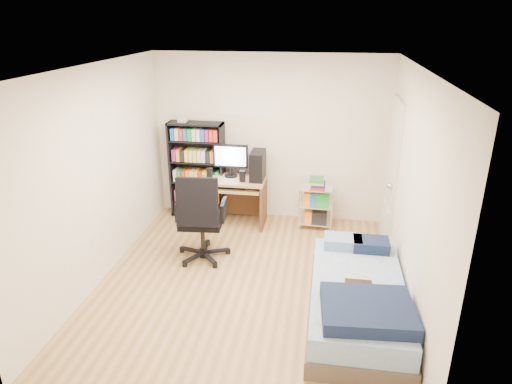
% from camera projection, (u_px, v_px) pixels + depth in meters
% --- Properties ---
extents(room, '(3.58, 4.08, 2.58)m').
position_uv_depth(room, '(247.00, 184.00, 5.01)').
color(room, tan).
rests_on(room, ground).
extents(media_shelf, '(0.84, 0.28, 1.55)m').
position_uv_depth(media_shelf, '(197.00, 169.00, 7.04)').
color(media_shelf, black).
rests_on(media_shelf, room).
extents(computer_desk, '(0.96, 0.56, 1.21)m').
position_uv_depth(computer_desk, '(240.00, 182.00, 6.80)').
color(computer_desk, tan).
rests_on(computer_desk, room).
extents(office_chair, '(0.76, 0.76, 1.19)m').
position_uv_depth(office_chair, '(202.00, 233.00, 5.85)').
color(office_chair, black).
rests_on(office_chair, room).
extents(wire_cart, '(0.50, 0.37, 0.78)m').
position_uv_depth(wire_cart, '(317.00, 195.00, 6.70)').
color(wire_cart, white).
rests_on(wire_cart, room).
extents(bed, '(0.97, 1.95, 0.56)m').
position_uv_depth(bed, '(357.00, 300.00, 4.71)').
color(bed, brown).
rests_on(bed, room).
extents(door, '(0.12, 0.80, 2.00)m').
position_uv_depth(door, '(392.00, 174.00, 6.09)').
color(door, silver).
rests_on(door, room).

